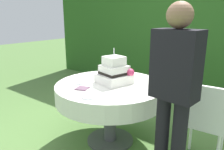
{
  "coord_description": "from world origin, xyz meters",
  "views": [
    {
      "loc": [
        1.48,
        -1.9,
        1.5
      ],
      "look_at": [
        0.01,
        0.03,
        0.84
      ],
      "focal_mm": 35.06,
      "sensor_mm": 36.0,
      "label": 1
    }
  ],
  "objects_px": {
    "wedding_cake": "(114,73)",
    "serving_plate_near": "(81,83)",
    "cake_table": "(110,93)",
    "garden_chair": "(204,118)",
    "standing_person": "(174,89)",
    "serving_plate_left": "(88,97)",
    "napkin_stack": "(82,88)",
    "serving_plate_far": "(92,78)"
  },
  "relations": [
    {
      "from": "wedding_cake",
      "to": "serving_plate_near",
      "type": "relative_size",
      "value": 3.28
    },
    {
      "from": "cake_table",
      "to": "serving_plate_near",
      "type": "distance_m",
      "value": 0.36
    },
    {
      "from": "serving_plate_far",
      "to": "garden_chair",
      "type": "relative_size",
      "value": 0.13
    },
    {
      "from": "cake_table",
      "to": "serving_plate_far",
      "type": "distance_m",
      "value": 0.34
    },
    {
      "from": "napkin_stack",
      "to": "cake_table",
      "type": "bearing_deg",
      "value": 68.86
    },
    {
      "from": "wedding_cake",
      "to": "garden_chair",
      "type": "height_order",
      "value": "wedding_cake"
    },
    {
      "from": "wedding_cake",
      "to": "napkin_stack",
      "type": "bearing_deg",
      "value": -111.46
    },
    {
      "from": "wedding_cake",
      "to": "garden_chair",
      "type": "relative_size",
      "value": 0.47
    },
    {
      "from": "standing_person",
      "to": "napkin_stack",
      "type": "bearing_deg",
      "value": -177.35
    },
    {
      "from": "garden_chair",
      "to": "standing_person",
      "type": "distance_m",
      "value": 0.62
    },
    {
      "from": "wedding_cake",
      "to": "cake_table",
      "type": "bearing_deg",
      "value": -113.41
    },
    {
      "from": "serving_plate_near",
      "to": "standing_person",
      "type": "bearing_deg",
      "value": -4.12
    },
    {
      "from": "cake_table",
      "to": "serving_plate_far",
      "type": "bearing_deg",
      "value": 173.79
    },
    {
      "from": "standing_person",
      "to": "serving_plate_far",
      "type": "bearing_deg",
      "value": 165.12
    },
    {
      "from": "serving_plate_far",
      "to": "garden_chair",
      "type": "height_order",
      "value": "garden_chair"
    },
    {
      "from": "serving_plate_near",
      "to": "serving_plate_left",
      "type": "bearing_deg",
      "value": -35.86
    },
    {
      "from": "serving_plate_far",
      "to": "napkin_stack",
      "type": "relative_size",
      "value": 0.89
    },
    {
      "from": "serving_plate_left",
      "to": "standing_person",
      "type": "xyz_separation_m",
      "value": [
        0.76,
        0.2,
        0.19
      ]
    },
    {
      "from": "serving_plate_near",
      "to": "serving_plate_far",
      "type": "bearing_deg",
      "value": 98.39
    },
    {
      "from": "wedding_cake",
      "to": "standing_person",
      "type": "relative_size",
      "value": 0.26
    },
    {
      "from": "garden_chair",
      "to": "cake_table",
      "type": "bearing_deg",
      "value": -169.88
    },
    {
      "from": "wedding_cake",
      "to": "standing_person",
      "type": "height_order",
      "value": "standing_person"
    },
    {
      "from": "cake_table",
      "to": "serving_plate_near",
      "type": "height_order",
      "value": "serving_plate_near"
    },
    {
      "from": "napkin_stack",
      "to": "standing_person",
      "type": "distance_m",
      "value": 1.01
    },
    {
      "from": "garden_chair",
      "to": "serving_plate_far",
      "type": "bearing_deg",
      "value": -173.68
    },
    {
      "from": "garden_chair",
      "to": "standing_person",
      "type": "bearing_deg",
      "value": -108.18
    },
    {
      "from": "cake_table",
      "to": "wedding_cake",
      "type": "distance_m",
      "value": 0.24
    },
    {
      "from": "cake_table",
      "to": "garden_chair",
      "type": "height_order",
      "value": "garden_chair"
    },
    {
      "from": "serving_plate_near",
      "to": "serving_plate_far",
      "type": "distance_m",
      "value": 0.23
    },
    {
      "from": "serving_plate_left",
      "to": "napkin_stack",
      "type": "xyz_separation_m",
      "value": [
        -0.24,
        0.15,
        -0.0
      ]
    },
    {
      "from": "garden_chair",
      "to": "standing_person",
      "type": "relative_size",
      "value": 0.56
    },
    {
      "from": "wedding_cake",
      "to": "napkin_stack",
      "type": "relative_size",
      "value": 3.32
    },
    {
      "from": "cake_table",
      "to": "serving_plate_near",
      "type": "bearing_deg",
      "value": -144.87
    },
    {
      "from": "serving_plate_near",
      "to": "standing_person",
      "type": "distance_m",
      "value": 1.17
    },
    {
      "from": "napkin_stack",
      "to": "serving_plate_near",
      "type": "bearing_deg",
      "value": 140.17
    },
    {
      "from": "napkin_stack",
      "to": "garden_chair",
      "type": "relative_size",
      "value": 0.14
    },
    {
      "from": "wedding_cake",
      "to": "serving_plate_far",
      "type": "distance_m",
      "value": 0.36
    },
    {
      "from": "serving_plate_near",
      "to": "garden_chair",
      "type": "bearing_deg",
      "value": 16.26
    },
    {
      "from": "serving_plate_near",
      "to": "garden_chair",
      "type": "relative_size",
      "value": 0.14
    },
    {
      "from": "napkin_stack",
      "to": "garden_chair",
      "type": "bearing_deg",
      "value": 23.91
    },
    {
      "from": "wedding_cake",
      "to": "serving_plate_near",
      "type": "xyz_separation_m",
      "value": [
        -0.3,
        -0.25,
        -0.12
      ]
    },
    {
      "from": "standing_person",
      "to": "cake_table",
      "type": "bearing_deg",
      "value": 162.12
    }
  ]
}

